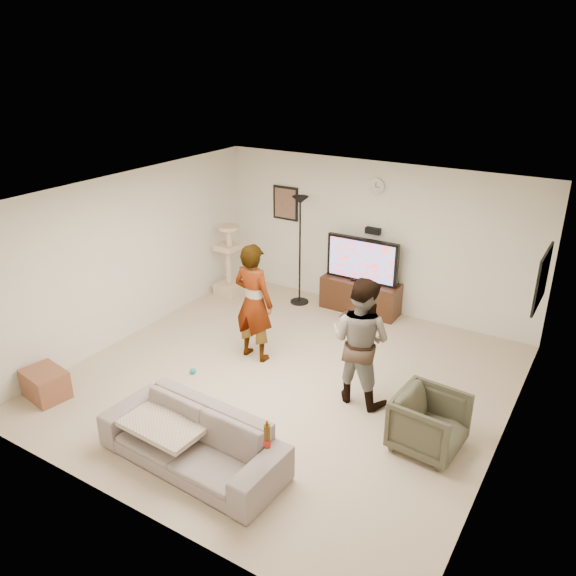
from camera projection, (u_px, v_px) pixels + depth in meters
The scene contains 24 objects.
floor at pixel (286, 380), 7.64m from camera, with size 5.50×5.50×0.02m, color tan.
ceiling at pixel (286, 197), 6.66m from camera, with size 5.50×5.50×0.02m, color white.
wall_back at pixel (374, 237), 9.30m from camera, with size 5.50×0.04×2.50m, color #EAE7C9.
wall_front at pixel (122, 401), 4.99m from camera, with size 5.50×0.04×2.50m, color #EAE7C9.
wall_left at pixel (130, 256), 8.47m from camera, with size 0.04×5.50×2.50m, color #EAE7C9.
wall_right at pixel (513, 351), 5.82m from camera, with size 0.04×5.50×2.50m, color #EAE7C9.
wall_clock at pixel (376, 187), 8.95m from camera, with size 0.26×0.26×0.04m, color white.
wall_speaker at pixel (373, 231), 9.21m from camera, with size 0.25×0.10×0.10m, color black.
picture_back at pixel (285, 203), 9.97m from camera, with size 0.42×0.03×0.52m, color brown.
picture_right at pixel (542, 278), 6.99m from camera, with size 0.03×0.78×0.62m, color #FBDA77.
tv_stand at pixel (360, 296), 9.53m from camera, with size 1.32×0.45×0.55m, color black.
console_box at pixel (353, 318), 9.28m from camera, with size 0.40×0.30×0.07m, color silver.
tv at pixel (362, 260), 9.28m from camera, with size 1.24×0.08×0.74m, color black.
tv_screen at pixel (361, 261), 9.25m from camera, with size 1.14×0.01×0.65m, color #1682DF.
floor_lamp at pixel (300, 251), 9.59m from camera, with size 0.32×0.32×1.89m, color black.
cat_tree at pixel (228, 260), 10.06m from camera, with size 0.42×0.42×1.31m, color #C9AC8D.
person_left at pixel (254, 303), 7.88m from camera, with size 0.62×0.41×1.71m, color gray.
person_right at pixel (360, 341), 6.91m from camera, with size 0.80×0.62×1.65m, color #335F97.
sofa at pixel (192, 440), 5.99m from camera, with size 2.08×0.81×0.61m, color slate.
throw_blanket at pixel (169, 422), 6.10m from camera, with size 0.90×0.70×0.06m, color #C4AE96.
beer_bottle at pixel (267, 436), 5.36m from camera, with size 0.06×0.06×0.25m, color #4A2B08.
armchair at pixel (429, 423), 6.21m from camera, with size 0.71×0.73×0.67m, color #3B392A.
side_table at pixel (46, 384), 7.20m from camera, with size 0.56×0.42×0.37m, color brown.
toy_ball at pixel (193, 371), 7.76m from camera, with size 0.08×0.08×0.08m, color teal.
Camera 1 is at (3.45, -5.56, 4.12)m, focal length 35.36 mm.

